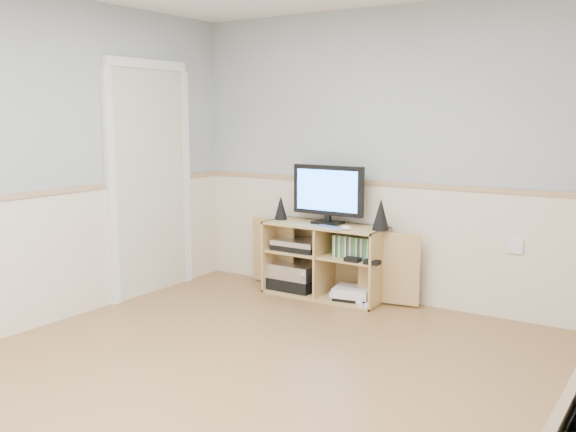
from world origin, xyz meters
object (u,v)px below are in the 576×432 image
Objects in this scene: media_cabinet at (327,259)px; game_consoles at (352,293)px; monitor at (328,192)px; keyboard at (330,227)px.

game_consoles is at bearing -12.67° from media_cabinet.
monitor is 0.91m from game_consoles.
media_cabinet is 2.50× the size of monitor.
media_cabinet is 0.40m from keyboard.
media_cabinet is 0.60m from monitor.
media_cabinet is 3.71× the size of game_consoles.
monitor is at bearing -90.00° from media_cabinet.
media_cabinet is at bearing 90.00° from monitor.
monitor is at bearing 133.90° from keyboard.
monitor reaches higher than game_consoles.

